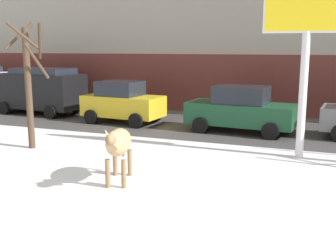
% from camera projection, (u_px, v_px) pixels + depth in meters
% --- Properties ---
extents(ground_plane, '(120.00, 120.00, 0.00)m').
position_uv_depth(ground_plane, '(148.00, 196.00, 9.32)').
color(ground_plane, white).
extents(road_strip, '(60.00, 5.60, 0.01)m').
position_uv_depth(road_strip, '(229.00, 128.00, 16.99)').
color(road_strip, '#423F3F').
rests_on(road_strip, ground).
extents(cow_tan, '(1.00, 1.93, 1.54)m').
position_uv_depth(cow_tan, '(118.00, 144.00, 10.07)').
color(cow_tan, tan).
rests_on(cow_tan, ground).
extents(billboard, '(2.52, 0.54, 5.56)m').
position_uv_depth(billboard, '(308.00, 13.00, 11.76)').
color(billboard, silver).
rests_on(billboard, ground).
extents(car_black_van, '(4.74, 2.40, 2.32)m').
position_uv_depth(car_black_van, '(40.00, 89.00, 20.58)').
color(car_black_van, black).
rests_on(car_black_van, ground).
extents(car_yellow_hatchback, '(3.62, 2.15, 1.86)m').
position_uv_depth(car_yellow_hatchback, '(123.00, 102.00, 18.14)').
color(car_yellow_hatchback, gold).
rests_on(car_yellow_hatchback, ground).
extents(car_darkgreen_sedan, '(4.33, 2.24, 1.84)m').
position_uv_depth(car_darkgreen_sedan, '(241.00, 110.00, 16.13)').
color(car_darkgreen_sedan, '#194C2D').
rests_on(car_darkgreen_sedan, ground).
extents(pedestrian_by_cars, '(0.36, 0.24, 1.73)m').
position_uv_depth(pedestrian_by_cars, '(229.00, 99.00, 19.80)').
color(pedestrian_by_cars, '#282833').
rests_on(pedestrian_by_cars, ground).
extents(bare_tree_left_lot, '(1.37, 1.35, 4.16)m').
position_uv_depth(bare_tree_left_lot, '(29.00, 80.00, 13.31)').
color(bare_tree_left_lot, '#4C3828').
rests_on(bare_tree_left_lot, ground).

